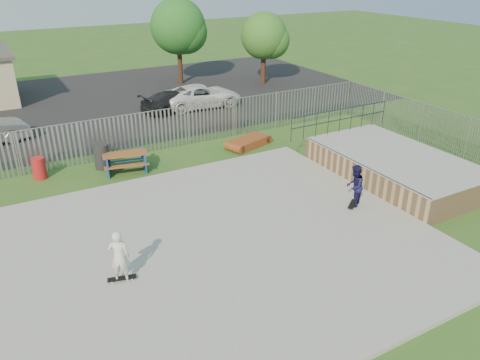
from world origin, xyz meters
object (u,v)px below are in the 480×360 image
trash_bin_grey (102,156)px  trash_bin_red (39,168)px  funbox (248,142)px  skater_white (119,256)px  picnic_table (125,162)px  car_white (201,96)px  tree_mid (178,27)px  tree_right (264,36)px  car_dark (174,101)px  skater_navy (355,186)px

trash_bin_grey → trash_bin_red: bearing=175.7°
funbox → skater_white: 11.66m
funbox → trash_bin_grey: size_ratio=2.03×
picnic_table → trash_bin_red: size_ratio=2.32×
funbox → trash_bin_grey: (-7.02, 0.83, 0.35)m
trash_bin_red → trash_bin_grey: size_ratio=0.83×
car_white → tree_mid: (1.31, 6.52, 3.40)m
tree_mid → tree_right: tree_mid is taller
funbox → car_dark: size_ratio=0.54×
funbox → tree_right: size_ratio=0.44×
funbox → skater_navy: (0.08, -7.53, 0.75)m
picnic_table → car_dark: 9.06m
tree_right → skater_white: bearing=-131.1°
car_dark → picnic_table: bearing=133.4°
funbox → trash_bin_grey: 7.07m
funbox → trash_bin_red: (-9.61, 1.02, 0.26)m
trash_bin_red → tree_mid: bearing=47.6°
tree_right → skater_navy: (-7.54, -18.45, -2.51)m
picnic_table → car_dark: size_ratio=0.51×
skater_navy → car_dark: bearing=-122.9°
trash_bin_grey → car_white: bearing=39.9°
skater_navy → picnic_table: bearing=-87.2°
picnic_table → funbox: (6.19, -0.09, -0.20)m
trash_bin_grey → funbox: bearing=-6.7°
car_white → skater_navy: bearing=179.6°
trash_bin_red → car_white: car_white is taller
picnic_table → tree_mid: tree_mid is taller
picnic_table → tree_right: size_ratio=0.42×
funbox → skater_white: bearing=-156.2°
car_white → skater_white: 17.98m
funbox → skater_white: size_ratio=1.42×
skater_navy → skater_white: same height
car_dark → tree_right: (8.52, 3.47, 2.83)m
trash_bin_grey → skater_white: 8.75m
trash_bin_grey → car_white: 10.34m
car_dark → tree_mid: size_ratio=0.69×
funbox → tree_right: tree_right is taller
tree_mid → tree_right: size_ratio=1.19×
trash_bin_grey → car_dark: car_dark is taller
trash_bin_grey → car_white: size_ratio=0.22×
car_dark → tree_right: size_ratio=0.82×
trash_bin_grey → car_dark: 9.02m
skater_navy → funbox: bearing=-126.0°
trash_bin_grey → car_dark: size_ratio=0.26×
picnic_table → tree_mid: bearing=69.7°
picnic_table → skater_white: (-2.48, -7.85, 0.55)m
skater_white → tree_right: bearing=-106.5°
tree_mid → skater_navy: (-2.15, -21.50, -3.17)m
picnic_table → tree_mid: size_ratio=0.35×
tree_right → funbox: bearing=-124.9°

